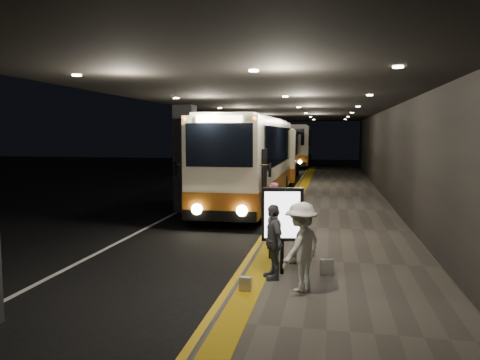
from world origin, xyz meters
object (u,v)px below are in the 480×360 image
(passenger_waiting_grey, at_px, (273,242))
(stanchion_post, at_px, (270,237))
(coach_second, at_px, (279,156))
(bag_polka, at_px, (327,267))
(coach_main, at_px, (251,165))
(passenger_boarding, at_px, (276,210))
(info_sign, at_px, (282,216))
(passenger_waiting_green, at_px, (293,225))
(passenger_waiting_white, at_px, (301,247))
(bag_plain, at_px, (246,284))
(coach_third, at_px, (296,147))

(passenger_waiting_grey, relative_size, stanchion_post, 1.44)
(coach_second, bearing_deg, bag_polka, -84.75)
(coach_main, relative_size, passenger_waiting_grey, 7.69)
(passenger_boarding, distance_m, info_sign, 3.83)
(bag_polka, height_order, info_sign, info_sign)
(passenger_waiting_green, relative_size, passenger_waiting_white, 1.02)
(stanchion_post, bearing_deg, passenger_boarding, 93.54)
(bag_plain, relative_size, info_sign, 0.15)
(coach_main, bearing_deg, bag_plain, -80.72)
(coach_second, bearing_deg, passenger_boarding, -87.71)
(coach_third, height_order, stanchion_post, coach_third)
(coach_second, distance_m, bag_plain, 24.01)
(coach_third, distance_m, bag_polka, 37.18)
(passenger_waiting_green, bearing_deg, coach_main, -162.19)
(passenger_waiting_white, distance_m, passenger_waiting_grey, 0.92)
(coach_second, relative_size, bag_plain, 38.88)
(passenger_boarding, relative_size, passenger_waiting_white, 0.92)
(coach_main, distance_m, stanchion_post, 9.80)
(coach_third, distance_m, passenger_waiting_green, 36.16)
(coach_main, bearing_deg, passenger_waiting_white, -75.54)
(coach_third, bearing_deg, passenger_boarding, -88.77)
(info_sign, bearing_deg, bag_polka, -3.08)
(coach_second, relative_size, coach_third, 0.89)
(coach_second, height_order, coach_third, coach_third)
(passenger_boarding, bearing_deg, coach_third, 24.62)
(passenger_waiting_green, distance_m, bag_plain, 2.56)
(coach_third, height_order, passenger_boarding, coach_third)
(passenger_waiting_grey, xyz_separation_m, bag_plain, (-0.43, -0.93, -0.66))
(passenger_boarding, xyz_separation_m, bag_plain, (0.00, -5.03, -0.67))
(coach_second, height_order, bag_plain, coach_second)
(coach_second, xyz_separation_m, stanchion_post, (2.10, -21.43, -0.96))
(coach_main, relative_size, info_sign, 6.44)
(coach_third, distance_m, passenger_boarding, 33.42)
(coach_third, height_order, bag_polka, coach_third)
(passenger_boarding, bearing_deg, info_sign, -149.62)
(info_sign, bearing_deg, passenger_waiting_green, 71.83)
(stanchion_post, bearing_deg, coach_main, 102.51)
(bag_polka, bearing_deg, coach_third, 95.20)
(passenger_waiting_grey, height_order, bag_polka, passenger_waiting_grey)
(coach_main, distance_m, coach_second, 11.93)
(coach_third, distance_m, info_sign, 37.18)
(passenger_boarding, height_order, stanchion_post, passenger_boarding)
(coach_main, xyz_separation_m, bag_polka, (3.51, -10.57, -1.52))
(bag_plain, bearing_deg, coach_second, 94.65)
(passenger_waiting_grey, bearing_deg, passenger_waiting_white, 19.91)
(passenger_waiting_green, relative_size, bag_plain, 6.30)
(passenger_waiting_white, relative_size, passenger_waiting_grey, 1.10)
(passenger_waiting_grey, bearing_deg, passenger_boarding, 162.66)
(coach_second, distance_m, passenger_waiting_green, 21.74)
(passenger_waiting_green, relative_size, bag_polka, 5.22)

